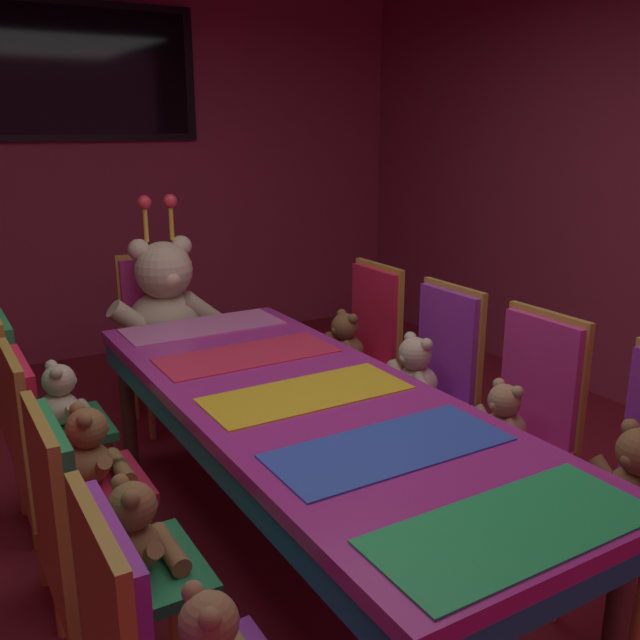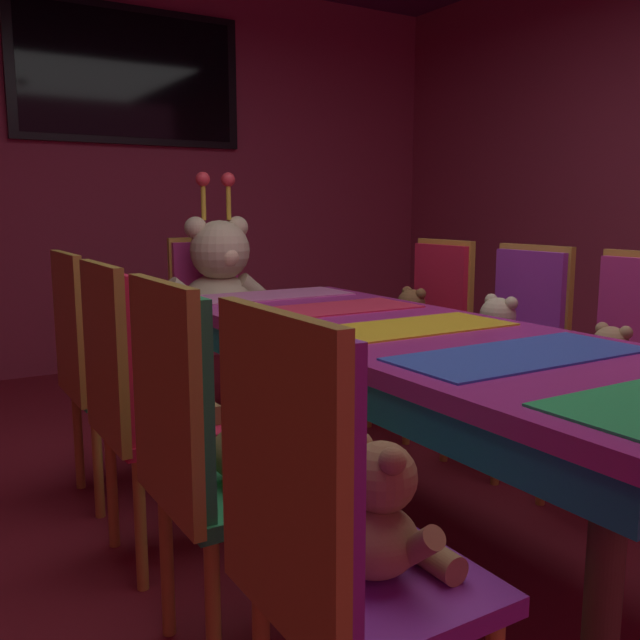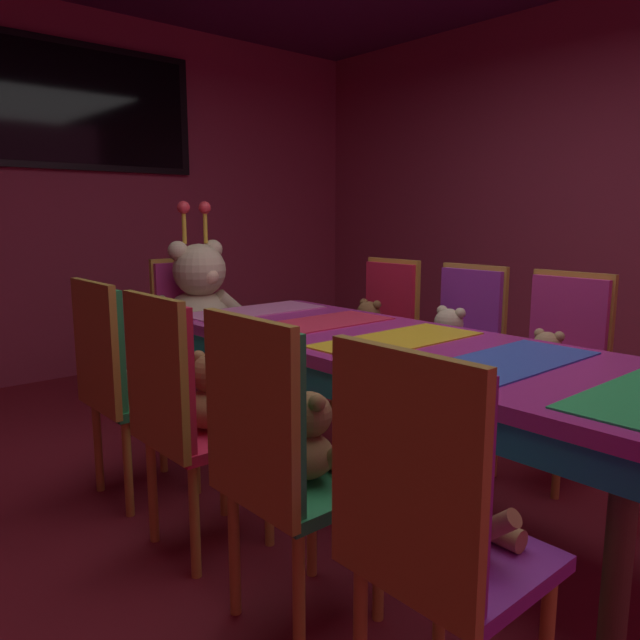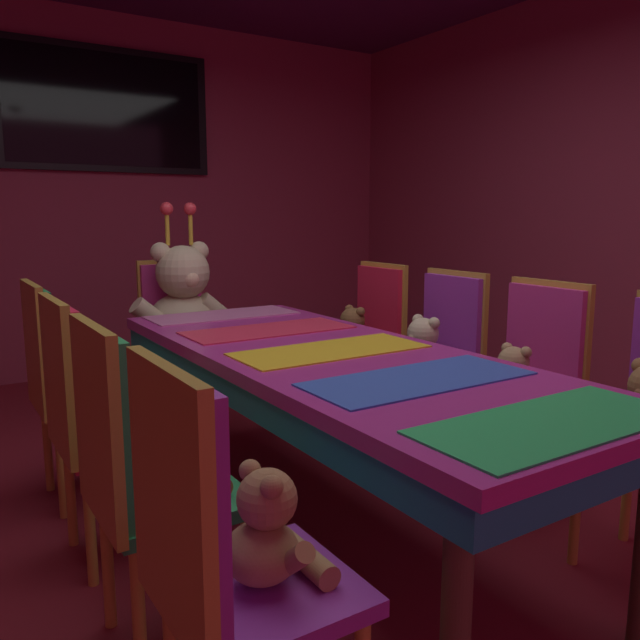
% 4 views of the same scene
% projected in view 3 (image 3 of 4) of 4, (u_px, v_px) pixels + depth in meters
% --- Properties ---
extents(ground_plane, '(7.90, 7.90, 0.00)m').
position_uv_depth(ground_plane, '(394.00, 506.00, 2.67)').
color(ground_plane, maroon).
extents(wall_back, '(5.20, 0.12, 2.80)m').
position_uv_depth(wall_back, '(93.00, 196.00, 4.80)').
color(wall_back, '#99334C').
rests_on(wall_back, ground_plane).
extents(banquet_table, '(0.90, 2.42, 0.75)m').
position_uv_depth(banquet_table, '(397.00, 360.00, 2.56)').
color(banquet_table, '#B22D8C').
rests_on(banquet_table, ground_plane).
extents(chair_left_0, '(0.42, 0.41, 0.98)m').
position_uv_depth(chair_left_0, '(424.00, 515.00, 1.36)').
color(chair_left_0, purple).
rests_on(chair_left_0, ground_plane).
extents(teddy_left_0, '(0.22, 0.29, 0.27)m').
position_uv_depth(teddy_left_0, '(463.00, 504.00, 1.46)').
color(teddy_left_0, '#9E7247').
rests_on(teddy_left_0, chair_left_0).
extents(chair_left_1, '(0.42, 0.41, 0.98)m').
position_uv_depth(chair_left_1, '(273.00, 447.00, 1.76)').
color(chair_left_1, '#268C4C').
rests_on(chair_left_1, ground_plane).
extents(teddy_left_1, '(0.23, 0.30, 0.28)m').
position_uv_depth(teddy_left_1, '(311.00, 441.00, 1.86)').
color(teddy_left_1, olive).
rests_on(teddy_left_1, chair_left_1).
extents(chair_left_2, '(0.42, 0.41, 0.98)m').
position_uv_depth(chair_left_2, '(177.00, 401.00, 2.19)').
color(chair_left_2, red).
rests_on(chair_left_2, ground_plane).
extents(teddy_left_2, '(0.24, 0.31, 0.29)m').
position_uv_depth(teddy_left_2, '(212.00, 396.00, 2.29)').
color(teddy_left_2, olive).
rests_on(teddy_left_2, chair_left_2).
extents(chair_left_3, '(0.42, 0.41, 0.98)m').
position_uv_depth(chair_left_3, '(115.00, 370.00, 2.63)').
color(chair_left_3, '#268C4C').
rests_on(chair_left_3, ground_plane).
extents(teddy_left_3, '(0.23, 0.30, 0.28)m').
position_uv_depth(teddy_left_3, '(147.00, 369.00, 2.72)').
color(teddy_left_3, beige).
rests_on(teddy_left_3, chair_left_3).
extents(chair_right_1, '(0.42, 0.41, 0.98)m').
position_uv_depth(chair_right_1, '(561.00, 353.00, 2.95)').
color(chair_right_1, '#CC338C').
rests_on(chair_right_1, ground_plane).
extents(teddy_right_1, '(0.22, 0.28, 0.27)m').
position_uv_depth(teddy_right_1, '(545.00, 363.00, 2.86)').
color(teddy_right_1, tan).
rests_on(teddy_right_1, chair_right_1).
extents(chair_right_2, '(0.42, 0.41, 0.98)m').
position_uv_depth(chair_right_2, '(464.00, 336.00, 3.35)').
color(chair_right_2, purple).
rests_on(chair_right_2, ground_plane).
extents(teddy_right_2, '(0.26, 0.33, 0.31)m').
position_uv_depth(teddy_right_2, '(447.00, 340.00, 3.26)').
color(teddy_right_2, beige).
rests_on(teddy_right_2, chair_right_2).
extents(chair_right_3, '(0.42, 0.41, 0.98)m').
position_uv_depth(chair_right_3, '(384.00, 322.00, 3.79)').
color(chair_right_3, red).
rests_on(chair_right_3, ground_plane).
extents(teddy_right_3, '(0.24, 0.31, 0.29)m').
position_uv_depth(teddy_right_3, '(368.00, 327.00, 3.70)').
color(teddy_right_3, brown).
rests_on(teddy_right_3, chair_right_3).
extents(throne_chair, '(0.41, 0.42, 0.98)m').
position_uv_depth(throne_chair, '(188.00, 320.00, 3.86)').
color(throne_chair, '#CC338C').
rests_on(throne_chair, ground_plane).
extents(king_teddy_bear, '(0.68, 0.53, 0.87)m').
position_uv_depth(king_teddy_bear, '(201.00, 301.00, 3.72)').
color(king_teddy_bear, beige).
rests_on(king_teddy_bear, throne_chair).
extents(wall_tv, '(1.60, 0.06, 0.93)m').
position_uv_depth(wall_tv, '(92.00, 108.00, 4.62)').
color(wall_tv, black).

